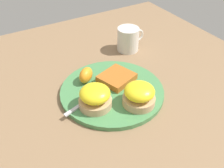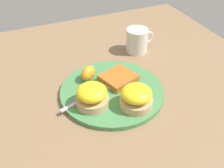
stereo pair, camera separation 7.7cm
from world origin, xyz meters
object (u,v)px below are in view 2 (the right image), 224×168
sandwich_benedict_left (92,96)px  cup (137,40)px  fork (95,94)px  sandwich_benedict_right (136,97)px  hashbrown_patty (118,78)px  orange_wedge (88,73)px

sandwich_benedict_left → cup: bearing=41.5°
cup → fork: bearing=-141.1°
cup → sandwich_benedict_right: bearing=-118.1°
cup → hashbrown_patty: bearing=-132.8°
hashbrown_patty → orange_wedge: size_ratio=1.61×
sandwich_benedict_right → cup: cup is taller
fork → cup: (0.24, 0.19, 0.03)m
fork → cup: bearing=38.9°
sandwich_benedict_left → sandwich_benedict_right: same height
sandwich_benedict_right → fork: size_ratio=0.46×
sandwich_benedict_left → sandwich_benedict_right: (0.11, -0.05, 0.00)m
hashbrown_patty → orange_wedge: (-0.08, 0.05, 0.01)m
hashbrown_patty → cup: bearing=47.2°
sandwich_benedict_right → cup: 0.32m
sandwich_benedict_left → fork: bearing=60.6°
orange_wedge → fork: orange_wedge is taller
sandwich_benedict_right → fork: 0.13m
orange_wedge → fork: size_ratio=0.30×
sandwich_benedict_left → cup: cup is taller
sandwich_benedict_left → fork: size_ratio=0.46×
sandwich_benedict_left → sandwich_benedict_right: size_ratio=1.00×
sandwich_benedict_right → sandwich_benedict_left: bearing=153.9°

